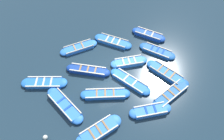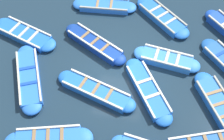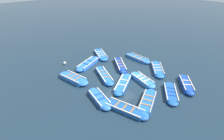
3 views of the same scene
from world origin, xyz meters
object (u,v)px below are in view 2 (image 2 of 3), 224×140
at_px(boat_far_corner, 104,6).
at_px(boat_centre, 25,34).
at_px(boat_inner_gap, 167,59).
at_px(boat_bow_out, 95,44).
at_px(boat_drifting, 162,17).
at_px(boat_outer_right, 29,78).
at_px(boat_alongside, 220,105).
at_px(boat_broadside, 148,90).
at_px(boat_outer_left, 96,91).

bearing_deg(boat_far_corner, boat_centre, -52.59).
xyz_separation_m(boat_far_corner, boat_centre, (2.77, -3.62, 0.01)).
xyz_separation_m(boat_far_corner, boat_inner_gap, (3.19, 3.60, 0.03)).
distance_m(boat_bow_out, boat_drifting, 3.99).
relative_size(boat_inner_gap, boat_drifting, 1.01).
height_order(boat_outer_right, boat_far_corner, boat_outer_right).
xyz_separation_m(boat_alongside, boat_drifting, (-4.95, -2.83, -0.01)).
bearing_deg(boat_broadside, boat_far_corner, -150.14).
bearing_deg(boat_alongside, boat_drifting, -150.30).
relative_size(boat_bow_out, boat_inner_gap, 1.09).
bearing_deg(boat_broadside, boat_centre, -109.34).
relative_size(boat_bow_out, boat_centre, 0.95).
xyz_separation_m(boat_centre, boat_inner_gap, (0.43, 7.21, 0.02)).
height_order(boat_bow_out, boat_alongside, boat_bow_out).
distance_m(boat_outer_right, boat_broadside, 5.44).
bearing_deg(boat_outer_left, boat_outer_right, -93.35).
xyz_separation_m(boat_alongside, boat_inner_gap, (-2.13, -2.42, 0.01)).
xyz_separation_m(boat_far_corner, boat_broadside, (5.05, 2.90, 0.00)).
xyz_separation_m(boat_broadside, boat_drifting, (-4.68, 0.29, 0.01)).
height_order(boat_centre, boat_inner_gap, boat_inner_gap).
bearing_deg(boat_centre, boat_far_corner, 127.41).
bearing_deg(boat_outer_right, boat_centre, -156.77).
distance_m(boat_bow_out, boat_broadside, 3.63).
bearing_deg(boat_centre, boat_inner_gap, 86.63).
relative_size(boat_outer_left, boat_drifting, 1.19).
bearing_deg(boat_bow_out, boat_far_corner, -179.18).
height_order(boat_outer_left, boat_broadside, boat_outer_left).
distance_m(boat_outer_right, boat_far_corner, 5.87).
relative_size(boat_outer_left, boat_inner_gap, 1.18).
relative_size(boat_alongside, boat_inner_gap, 1.09).
bearing_deg(boat_inner_gap, boat_outer_left, -52.37).
height_order(boat_outer_right, boat_drifting, boat_outer_right).
bearing_deg(boat_broadside, boat_bow_out, -127.95).
height_order(boat_broadside, boat_inner_gap, boat_inner_gap).
height_order(boat_alongside, boat_drifting, boat_alongside).
height_order(boat_inner_gap, boat_drifting, boat_inner_gap).
xyz_separation_m(boat_outer_right, boat_broadside, (-0.24, 5.43, -0.01)).
bearing_deg(boat_outer_right, boat_alongside, 89.82).
xyz_separation_m(boat_centre, boat_broadside, (2.29, 6.52, -0.01)).
distance_m(boat_outer_left, boat_far_corner, 5.52).
height_order(boat_outer_right, boat_broadside, boat_outer_right).
bearing_deg(boat_drifting, boat_broadside, -3.51).
bearing_deg(boat_drifting, boat_outer_left, -26.62).
height_order(boat_centre, boat_drifting, boat_drifting).
relative_size(boat_outer_left, boat_bow_out, 1.08).
xyz_separation_m(boat_alongside, boat_centre, (-2.56, -9.63, -0.01)).
xyz_separation_m(boat_outer_right, boat_alongside, (0.03, 8.54, 0.01)).
xyz_separation_m(boat_outer_left, boat_far_corner, (-5.48, -0.63, -0.01)).
height_order(boat_outer_right, boat_centre, boat_outer_right).
bearing_deg(boat_outer_left, boat_drifting, 153.38).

